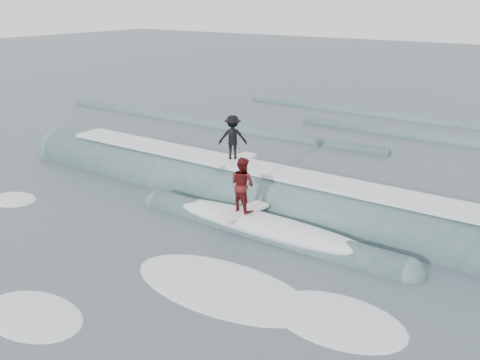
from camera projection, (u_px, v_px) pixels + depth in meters
The scene contains 6 objects.
ground at pixel (147, 260), 15.07m from camera, with size 160.00×160.00×0.00m, color #374550.
breaking_wave at pixel (257, 203), 19.11m from camera, with size 23.85×4.06×2.56m.
surfer_black at pixel (233, 139), 19.23m from camera, with size 1.19×2.06×1.70m.
surfer_red at pixel (242, 187), 16.72m from camera, with size 0.94×2.06×1.85m.
whitewater at pixel (192, 286), 13.71m from camera, with size 15.25×5.91×0.10m.
far_swells at pixel (374, 134), 28.88m from camera, with size 37.48×8.65×0.80m.
Camera 1 is at (9.89, -9.55, 7.07)m, focal length 40.00 mm.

